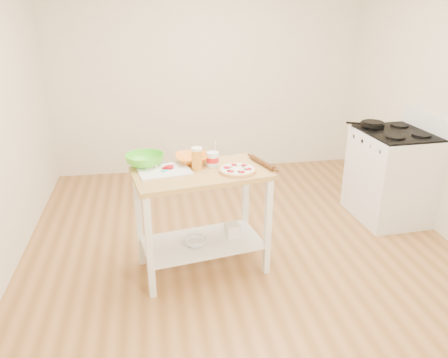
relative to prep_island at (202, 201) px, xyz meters
The scene contains 15 objects.
room_shell 0.83m from the prep_island, 25.07° to the left, with size 4.04×4.54×2.74m.
prep_island is the anchor object (origin of this frame).
gas_stove 2.16m from the prep_island, 17.43° to the left, with size 0.70×0.80×1.11m.
skillet 2.09m from the prep_island, 24.17° to the left, with size 0.37×0.25×0.03m.
pizza 0.40m from the prep_island, 11.99° to the right, with size 0.30×0.30×0.05m.
cutting_board 0.40m from the prep_island, behind, with size 0.45×0.36×0.04m.
spatula 0.38m from the prep_island, 167.90° to the left, with size 0.11×0.14×0.01m.
knife 0.51m from the prep_island, 156.60° to the left, with size 0.25×0.14×0.01m.
orange_bowl 0.36m from the prep_island, 102.26° to the left, with size 0.28×0.28×0.07m, color orange.
green_bowl 0.57m from the prep_island, 155.49° to the left, with size 0.31×0.31×0.10m, color #55D92A.
beer_pint 0.35m from the prep_island, 113.94° to the left, with size 0.09×0.09×0.18m.
yogurt_tub 0.35m from the prep_island, 41.33° to the left, with size 0.10×0.10×0.21m.
rolling_pin 0.58m from the prep_island, ahead, with size 0.04×0.04×0.35m, color #522C12.
shelf_glass_bowl 0.36m from the prep_island, 146.50° to the right, with size 0.19×0.19×0.06m, color silver.
shelf_bin 0.42m from the prep_island, 10.69° to the left, with size 0.12×0.12×0.12m, color white.
Camera 1 is at (-0.76, -3.39, 2.15)m, focal length 35.00 mm.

